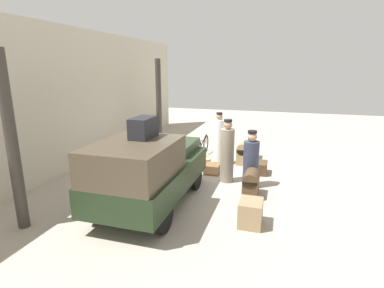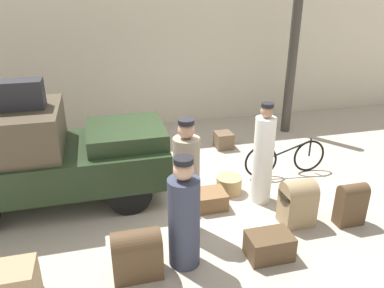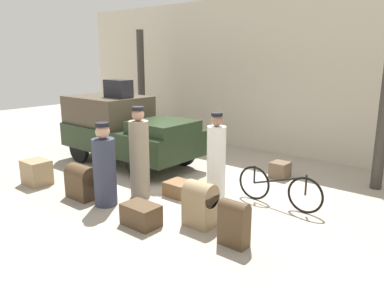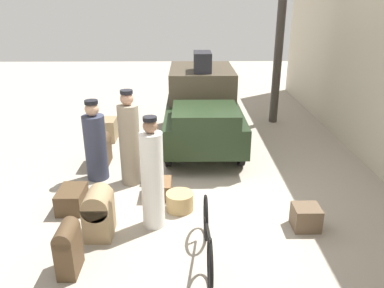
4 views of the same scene
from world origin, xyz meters
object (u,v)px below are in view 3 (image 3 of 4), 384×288
Objects in this scene: porter_carrying_trunk at (105,169)px; trunk_large_brown at (280,170)px; porter_with_bicycle at (139,157)px; suitcase_small_leather at (179,189)px; truck at (124,128)px; trunk_wicker_pale at (37,172)px; trunk_umber_medium at (234,222)px; suitcase_tan_flat at (200,203)px; trunk_barrel_dark at (82,181)px; bicycle at (279,188)px; conductor_in_dark_uniform at (216,165)px; trunk_on_truck_roof at (118,89)px; wicker_basket at (210,188)px; suitcase_black_upright at (141,215)px.

porter_carrying_trunk reaches higher than trunk_large_brown.
porter_with_bicycle reaches higher than suitcase_small_leather.
truck is 2.51m from trunk_wicker_pale.
trunk_umber_medium reaches higher than suitcase_small_leather.
trunk_umber_medium is (0.82, -0.22, -0.02)m from suitcase_tan_flat.
trunk_barrel_dark is (1.32, -2.26, -0.59)m from truck.
porter_with_bicycle is (-2.37, -1.36, 0.50)m from bicycle.
trunk_large_brown is at bearing 92.59° from suitcase_tan_flat.
truck is 7.33× the size of suitcase_small_leather.
conductor_in_dark_uniform is 4.11m from trunk_on_truck_roof.
trunk_barrel_dark is at bearing -146.35° from bicycle.
trunk_umber_medium is at bearing -42.81° from wicker_basket.
suitcase_tan_flat is (0.27, -0.80, -0.44)m from conductor_in_dark_uniform.
bicycle is at bearing 38.72° from porter_carrying_trunk.
trunk_wicker_pale is (-2.92, -1.50, 0.13)m from suitcase_small_leather.
conductor_in_dark_uniform is 0.98× the size of porter_with_bicycle.
trunk_barrel_dark is at bearing -150.17° from conductor_in_dark_uniform.
porter_with_bicycle is 1.05m from suitcase_small_leather.
suitcase_small_leather is at bearing 153.12° from trunk_umber_medium.
truck reaches higher than suitcase_small_leather.
conductor_in_dark_uniform is 2.48m from trunk_large_brown.
porter_carrying_trunk is 2.19× the size of trunk_on_truck_roof.
trunk_wicker_pale reaches higher than suitcase_small_leather.
suitcase_tan_flat is (0.14, -3.19, 0.21)m from trunk_large_brown.
trunk_umber_medium is at bearing -21.38° from trunk_on_truck_roof.
trunk_umber_medium is at bearing -26.88° from suitcase_small_leather.
suitcase_small_leather is 3.28m from trunk_wicker_pale.
porter_carrying_trunk is 2.73× the size of trunk_wicker_pale.
trunk_umber_medium is (2.02, -1.02, 0.23)m from suitcase_small_leather.
porter_with_bicycle is at bearing 137.83° from suitcase_black_upright.
trunk_on_truck_roof reaches higher than truck.
trunk_wicker_pale is at bearing -158.70° from conductor_in_dark_uniform.
wicker_basket is 3.90m from trunk_wicker_pale.
truck is at bearing 178.68° from bicycle.
wicker_basket is 0.25× the size of porter_with_bicycle.
suitcase_small_leather is 2.27m from trunk_umber_medium.
suitcase_small_leather is 1.25× the size of trunk_large_brown.
bicycle is 1.09× the size of porter_carrying_trunk.
conductor_in_dark_uniform is at bearing 70.67° from suitcase_black_upright.
wicker_basket is 0.80× the size of trunk_wicker_pale.
wicker_basket is at bearing 42.66° from trunk_barrel_dark.
trunk_large_brown is at bearing 80.70° from suitcase_black_upright.
suitcase_small_leather is (1.42, 1.35, -0.21)m from trunk_barrel_dark.
trunk_umber_medium is 5.53m from trunk_on_truck_roof.
trunk_umber_medium is (0.20, -1.83, 0.03)m from bicycle.
suitcase_small_leather is 2.61m from trunk_large_brown.
suitcase_black_upright is at bearing -109.33° from conductor_in_dark_uniform.
truck is 2.36× the size of porter_carrying_trunk.
porter_with_bicycle is 2.41× the size of suitcase_tan_flat.
porter_with_bicycle is 1.27m from trunk_barrel_dark.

